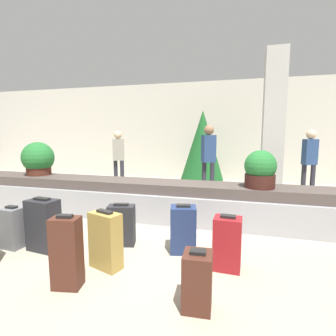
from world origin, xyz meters
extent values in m
plane|color=#9E937F|center=(0.00, 0.00, 0.00)|extent=(18.00, 18.00, 0.00)
cube|color=beige|center=(0.00, 5.64, 1.60)|extent=(18.00, 0.06, 3.20)
cube|color=#9E9EA3|center=(0.00, 1.22, 0.25)|extent=(8.79, 0.82, 0.49)
cube|color=#4C423D|center=(0.00, 1.22, 0.58)|extent=(8.44, 0.66, 0.17)
cube|color=beige|center=(1.85, 2.65, 1.60)|extent=(0.42, 0.42, 3.20)
cube|color=slate|center=(-1.67, -0.50, 0.27)|extent=(0.27, 0.24, 0.54)
cube|color=black|center=(-1.67, -0.50, 0.56)|extent=(0.15, 0.09, 0.03)
cube|color=#232328|center=(-1.23, -0.44, 0.33)|extent=(0.42, 0.29, 0.67)
cube|color=black|center=(-1.23, -0.44, 0.68)|extent=(0.22, 0.11, 0.03)
cube|color=navy|center=(0.54, -0.02, 0.30)|extent=(0.37, 0.33, 0.60)
cube|color=black|center=(0.54, -0.02, 0.61)|extent=(0.19, 0.13, 0.03)
cube|color=#A3843D|center=(-0.21, -0.65, 0.32)|extent=(0.41, 0.30, 0.64)
cube|color=black|center=(-0.21, -0.65, 0.66)|extent=(0.21, 0.13, 0.03)
cube|color=#232328|center=(-0.31, -0.03, 0.27)|extent=(0.40, 0.28, 0.55)
cube|color=black|center=(-0.31, -0.03, 0.56)|extent=(0.21, 0.12, 0.03)
cube|color=#472319|center=(-0.39, -1.10, 0.36)|extent=(0.30, 0.23, 0.71)
cube|color=black|center=(-0.39, -1.10, 0.73)|extent=(0.16, 0.09, 0.03)
cube|color=#472319|center=(0.90, -1.07, 0.25)|extent=(0.26, 0.28, 0.50)
cube|color=black|center=(0.90, -1.07, 0.52)|extent=(0.14, 0.10, 0.03)
cube|color=maroon|center=(1.11, -0.31, 0.30)|extent=(0.31, 0.25, 0.59)
cube|color=black|center=(1.11, -0.31, 0.61)|extent=(0.17, 0.09, 0.03)
cylinder|color=#4C2319|center=(-2.80, 1.29, 0.76)|extent=(0.48, 0.48, 0.18)
sphere|color=#236B2D|center=(-2.80, 1.29, 1.03)|extent=(0.64, 0.64, 0.64)
cylinder|color=#381914|center=(1.53, 1.14, 0.77)|extent=(0.46, 0.46, 0.21)
sphere|color=#236B2D|center=(1.53, 1.14, 1.01)|extent=(0.49, 0.49, 0.49)
cylinder|color=#282833|center=(0.38, 3.17, 0.41)|extent=(0.11, 0.11, 0.83)
cylinder|color=#282833|center=(0.58, 3.17, 0.41)|extent=(0.11, 0.11, 0.83)
cube|color=navy|center=(0.48, 3.17, 1.15)|extent=(0.37, 0.33, 0.65)
sphere|color=#936B4C|center=(0.48, 3.17, 1.60)|extent=(0.24, 0.24, 0.24)
cylinder|color=#282833|center=(-2.20, 3.55, 0.38)|extent=(0.11, 0.11, 0.76)
cylinder|color=#282833|center=(-2.00, 3.55, 0.38)|extent=(0.11, 0.11, 0.76)
cube|color=gray|center=(-2.10, 3.55, 1.06)|extent=(0.37, 0.30, 0.60)
sphere|color=beige|center=(-2.10, 3.55, 1.48)|extent=(0.22, 0.22, 0.22)
cylinder|color=#282833|center=(2.73, 3.78, 0.39)|extent=(0.11, 0.11, 0.77)
cylinder|color=#282833|center=(2.93, 3.78, 0.39)|extent=(0.11, 0.11, 0.77)
cube|color=navy|center=(2.83, 3.78, 1.08)|extent=(0.37, 0.30, 0.61)
sphere|color=beige|center=(2.83, 3.78, 1.49)|extent=(0.23, 0.23, 0.23)
cylinder|color=#4C331E|center=(0.15, 4.41, 0.09)|extent=(0.16, 0.16, 0.18)
cone|color=#195623|center=(0.15, 4.41, 1.18)|extent=(1.24, 1.24, 2.00)
camera|label=1|loc=(1.21, -3.17, 1.52)|focal=28.00mm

